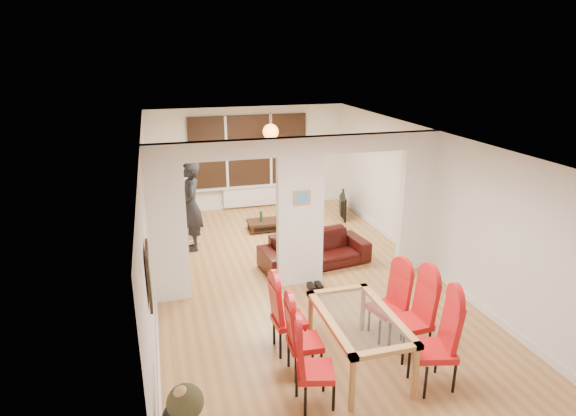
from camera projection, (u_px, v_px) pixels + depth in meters
name	position (u px, v px, depth m)	size (l,w,h in m)	color
floor	(300.00, 282.00, 8.58)	(5.00, 9.00, 0.01)	#AB7845
room_walls	(300.00, 213.00, 8.17)	(5.00, 9.00, 2.60)	silver
divider_wall	(300.00, 213.00, 8.17)	(5.00, 0.18, 2.60)	white
bay_window_blinds	(249.00, 151.00, 12.17)	(3.00, 0.08, 1.80)	black
radiator	(250.00, 197.00, 12.51)	(1.40, 0.08, 0.50)	white
pendant_light	(271.00, 132.00, 11.00)	(0.36, 0.36, 0.36)	orange
stair_newel	(181.00, 400.00, 4.90)	(0.40, 1.20, 1.10)	tan
wall_poster	(149.00, 275.00, 5.25)	(0.04, 0.52, 0.67)	gray
pillar_photo	(302.00, 198.00, 7.99)	(0.30, 0.03, 0.25)	#4C8CD8
dining_table	(358.00, 341.00, 6.19)	(0.90, 1.60, 0.75)	#A6723D
dining_chair_la	(315.00, 365.00, 5.48)	(0.42, 0.42, 1.05)	#AF1114
dining_chair_lb	(305.00, 337.00, 6.02)	(0.41, 0.41, 1.03)	#AF1114
dining_chair_lc	(289.00, 315.00, 6.49)	(0.43, 0.43, 1.06)	#AF1114
dining_chair_ra	(434.00, 344.00, 5.77)	(0.47, 0.47, 1.17)	#AF1114
dining_chair_rb	(411.00, 317.00, 6.38)	(0.46, 0.46, 1.15)	#AF1114
dining_chair_rc	(387.00, 303.00, 6.79)	(0.42, 0.42, 1.06)	#AF1114
sofa	(315.00, 250.00, 9.17)	(2.08, 0.81, 0.61)	black
armchair	(176.00, 230.00, 10.09)	(0.73, 0.71, 0.66)	beige
person	(191.00, 206.00, 9.74)	(0.44, 0.67, 1.84)	black
television	(340.00, 205.00, 11.87)	(0.13, 0.98, 0.57)	black
coffee_table	(270.00, 225.00, 11.01)	(1.02, 0.51, 0.24)	black
bottle	(261.00, 216.00, 10.86)	(0.06, 0.06, 0.26)	#143F19
bowl	(280.00, 219.00, 10.99)	(0.21, 0.21, 0.05)	black
shoes	(315.00, 287.00, 8.30)	(0.23, 0.25, 0.10)	black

